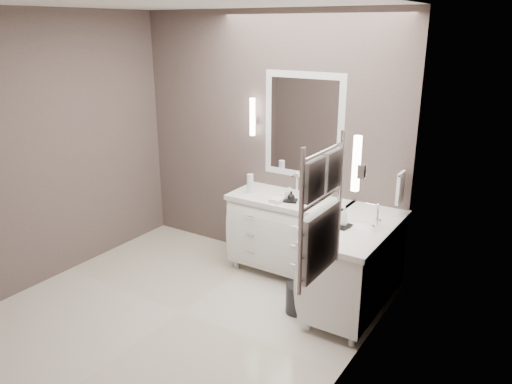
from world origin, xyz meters
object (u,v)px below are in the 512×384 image
Objects in this scene: vanity_back at (289,231)px; vanity_right at (356,262)px; towel_ladder at (321,219)px; waste_bin at (296,299)px.

vanity_back and vanity_right have the same top height.
towel_ladder reaches higher than waste_bin.
vanity_right is at bearing 37.75° from waste_bin.
vanity_right is 0.64m from waste_bin.
towel_ladder is 1.71m from waste_bin.
vanity_right is 1.38× the size of towel_ladder.
vanity_right is at bearing 99.84° from towel_ladder.
waste_bin is at bearing -55.48° from vanity_back.
vanity_back is 2.16m from towel_ladder.
towel_ladder reaches higher than vanity_back.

